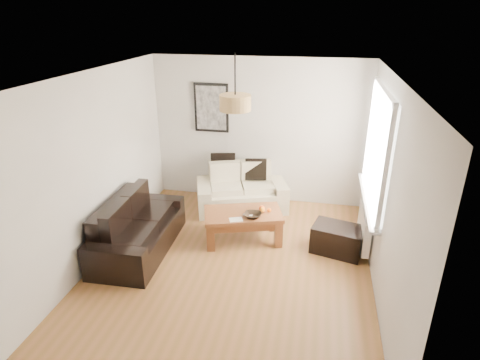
% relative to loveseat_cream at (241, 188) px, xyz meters
% --- Properties ---
extents(floor, '(4.50, 4.50, 0.00)m').
position_rel_loveseat_cream_xyz_m(floor, '(0.21, -1.78, -0.39)').
color(floor, brown).
rests_on(floor, ground).
extents(ceiling, '(3.80, 4.50, 0.00)m').
position_rel_loveseat_cream_xyz_m(ceiling, '(0.21, -1.78, 2.21)').
color(ceiling, white).
rests_on(ceiling, floor).
extents(wall_back, '(3.80, 0.04, 2.60)m').
position_rel_loveseat_cream_xyz_m(wall_back, '(0.21, 0.47, 0.91)').
color(wall_back, silver).
rests_on(wall_back, floor).
extents(wall_front, '(3.80, 0.04, 2.60)m').
position_rel_loveseat_cream_xyz_m(wall_front, '(0.21, -4.03, 0.91)').
color(wall_front, silver).
rests_on(wall_front, floor).
extents(wall_left, '(0.04, 4.50, 2.60)m').
position_rel_loveseat_cream_xyz_m(wall_left, '(-1.69, -1.78, 0.91)').
color(wall_left, silver).
rests_on(wall_left, floor).
extents(wall_right, '(0.04, 4.50, 2.60)m').
position_rel_loveseat_cream_xyz_m(wall_right, '(2.11, -1.78, 0.91)').
color(wall_right, silver).
rests_on(wall_right, floor).
extents(window_bay, '(0.14, 1.90, 1.60)m').
position_rel_loveseat_cream_xyz_m(window_bay, '(2.07, -0.98, 1.21)').
color(window_bay, white).
rests_on(window_bay, wall_right).
extents(radiator, '(0.10, 0.90, 0.52)m').
position_rel_loveseat_cream_xyz_m(radiator, '(2.03, -0.98, -0.01)').
color(radiator, white).
rests_on(radiator, wall_right).
extents(poster, '(0.62, 0.04, 0.87)m').
position_rel_loveseat_cream_xyz_m(poster, '(-0.64, 0.44, 1.31)').
color(poster, black).
rests_on(poster, wall_back).
extents(pendant_shade, '(0.40, 0.40, 0.20)m').
position_rel_loveseat_cream_xyz_m(pendant_shade, '(0.21, -1.48, 1.84)').
color(pendant_shade, tan).
rests_on(pendant_shade, ceiling).
extents(loveseat_cream, '(1.75, 1.31, 0.77)m').
position_rel_loveseat_cream_xyz_m(loveseat_cream, '(0.00, 0.00, 0.00)').
color(loveseat_cream, beige).
rests_on(loveseat_cream, floor).
extents(sofa_leather, '(0.92, 1.81, 0.77)m').
position_rel_loveseat_cream_xyz_m(sofa_leather, '(-1.22, -1.65, -0.00)').
color(sofa_leather, black).
rests_on(sofa_leather, floor).
extents(coffee_table, '(1.30, 0.95, 0.48)m').
position_rel_loveseat_cream_xyz_m(coffee_table, '(0.24, -1.08, -0.15)').
color(coffee_table, brown).
rests_on(coffee_table, floor).
extents(ottoman, '(0.81, 0.62, 0.41)m').
position_rel_loveseat_cream_xyz_m(ottoman, '(1.66, -1.12, -0.18)').
color(ottoman, black).
rests_on(ottoman, floor).
extents(cushion_left, '(0.46, 0.22, 0.44)m').
position_rel_loveseat_cream_xyz_m(cushion_left, '(-0.38, 0.19, 0.33)').
color(cushion_left, black).
rests_on(cushion_left, loveseat_cream).
extents(cushion_right, '(0.39, 0.18, 0.38)m').
position_rel_loveseat_cream_xyz_m(cushion_right, '(0.22, 0.19, 0.30)').
color(cushion_right, black).
rests_on(cushion_right, loveseat_cream).
extents(fruit_bowl, '(0.26, 0.26, 0.06)m').
position_rel_loveseat_cream_xyz_m(fruit_bowl, '(0.41, -1.20, 0.12)').
color(fruit_bowl, black).
rests_on(fruit_bowl, coffee_table).
extents(orange_a, '(0.09, 0.09, 0.08)m').
position_rel_loveseat_cream_xyz_m(orange_a, '(0.53, -1.01, 0.13)').
color(orange_a, orange).
rests_on(orange_a, fruit_bowl).
extents(orange_b, '(0.07, 0.07, 0.07)m').
position_rel_loveseat_cream_xyz_m(orange_b, '(0.63, -1.00, 0.13)').
color(orange_b, orange).
rests_on(orange_b, fruit_bowl).
extents(orange_c, '(0.10, 0.10, 0.09)m').
position_rel_loveseat_cream_xyz_m(orange_c, '(0.51, -0.97, 0.13)').
color(orange_c, '#F85514').
rests_on(orange_c, fruit_bowl).
extents(papers, '(0.23, 0.20, 0.01)m').
position_rel_loveseat_cream_xyz_m(papers, '(0.18, -1.33, 0.09)').
color(papers, silver).
rests_on(papers, coffee_table).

